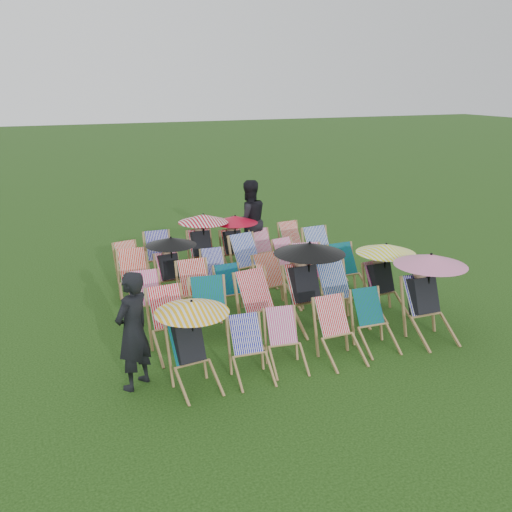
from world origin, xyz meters
name	(u,v)px	position (x,y,z in m)	size (l,w,h in m)	color
ground	(258,309)	(0.00, 0.00, 0.00)	(100.00, 100.00, 0.00)	black
deckchair_0	(193,344)	(-1.92, -2.24, 0.65)	(1.03, 1.11, 1.23)	#9B7948
deckchair_1	(251,351)	(-1.10, -2.33, 0.42)	(0.60, 0.81, 0.84)	#9B7948
deckchair_2	(286,341)	(-0.50, -2.23, 0.41)	(0.64, 0.82, 0.82)	#9B7948
deckchair_3	(340,332)	(0.36, -2.32, 0.45)	(0.60, 0.84, 0.90)	#9B7948
deckchair_4	(375,322)	(1.08, -2.19, 0.44)	(0.62, 0.84, 0.88)	#9B7948
deckchair_5	(429,295)	(2.10, -2.20, 0.74)	(1.18, 1.23, 1.40)	#9B7948
deckchair_6	(172,324)	(-1.93, -1.13, 0.49)	(0.68, 0.92, 0.98)	#9B7948
deckchair_7	(211,314)	(-1.25, -1.04, 0.50)	(0.79, 1.00, 1.00)	#9B7948
deckchair_8	(264,306)	(-0.37, -1.10, 0.52)	(0.83, 1.05, 1.03)	#9B7948
deckchair_9	(309,283)	(0.52, -1.01, 0.77)	(1.23, 1.29, 1.46)	#9B7948
deckchair_10	(342,296)	(1.08, -1.16, 0.51)	(0.72, 0.97, 1.02)	#9B7948
deckchair_11	(386,278)	(2.07, -1.03, 0.67)	(1.07, 1.13, 1.27)	#9B7948
deckchair_12	(149,302)	(-2.04, 0.01, 0.45)	(0.63, 0.85, 0.90)	#9B7948
deckchair_13	(198,292)	(-1.14, 0.07, 0.49)	(0.65, 0.90, 0.97)	#9B7948
deckchair_14	(233,292)	(-0.50, -0.02, 0.42)	(0.57, 0.79, 0.84)	#9B7948
deckchair_15	(276,283)	(0.35, -0.03, 0.48)	(0.75, 0.95, 0.95)	#9B7948
deckchair_16	(311,274)	(1.13, 0.05, 0.51)	(0.83, 1.04, 1.03)	#9B7948
deckchair_17	(350,271)	(1.98, 0.02, 0.48)	(0.66, 0.90, 0.95)	#9B7948
deckchair_18	(135,278)	(-2.03, 1.25, 0.48)	(0.70, 0.93, 0.96)	#9B7948
deckchair_19	(172,266)	(-1.30, 1.26, 0.62)	(0.99, 1.05, 1.18)	#9B7948
deckchair_20	(216,272)	(-0.41, 1.19, 0.41)	(0.58, 0.78, 0.82)	#9B7948
deckchair_21	(253,262)	(0.38, 1.19, 0.51)	(0.86, 1.06, 1.03)	#9B7948
deckchair_22	(291,261)	(1.26, 1.22, 0.42)	(0.68, 0.86, 0.85)	#9B7948
deckchair_23	(324,254)	(2.02, 1.12, 0.52)	(0.74, 0.99, 1.03)	#9B7948
deckchair_24	(132,265)	(-1.89, 2.27, 0.42)	(0.71, 0.88, 0.85)	#9B7948
deckchair_25	(161,257)	(-1.24, 2.43, 0.48)	(0.66, 0.90, 0.95)	#9B7948
deckchair_26	(203,243)	(-0.30, 2.39, 0.69)	(1.10, 1.15, 1.30)	#9B7948
deckchair_27	(235,242)	(0.45, 2.39, 0.64)	(1.02, 1.06, 1.21)	#9B7948
deckchair_28	(266,249)	(1.15, 2.26, 0.41)	(0.62, 0.80, 0.82)	#9B7948
deckchair_29	(295,243)	(1.95, 2.38, 0.44)	(0.65, 0.86, 0.89)	#9B7948
person_left	(133,331)	(-2.67, -1.93, 0.84)	(0.61, 0.40, 1.68)	black
person_rear	(249,221)	(0.98, 2.88, 0.96)	(0.93, 0.73, 1.92)	black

